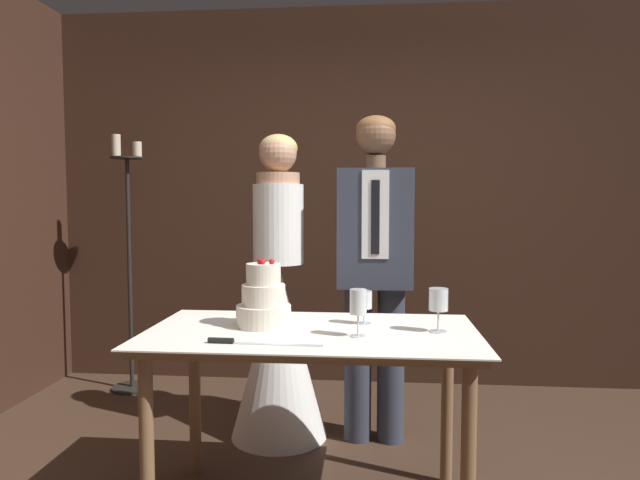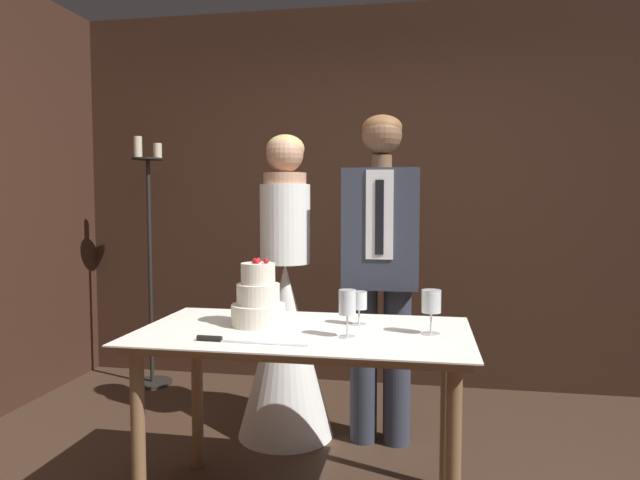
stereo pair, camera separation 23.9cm
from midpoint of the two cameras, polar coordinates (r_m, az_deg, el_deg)
wall_back at (r=4.19m, az=8.37°, el=4.24°), size 4.82×0.12×2.71m
cake_table at (r=2.45m, az=1.23°, el=-11.18°), size 1.39×0.78×0.79m
tiered_cake at (r=2.50m, az=-3.47°, el=-6.04°), size 0.24×0.24×0.29m
cake_knife at (r=2.23m, az=-5.92°, el=-9.97°), size 0.44×0.04×0.02m
wine_glass_near at (r=2.52m, az=6.68°, el=-6.22°), size 0.07×0.07×0.15m
wine_glass_middle at (r=2.28m, az=5.78°, el=-6.48°), size 0.07×0.07×0.19m
wine_glass_far at (r=2.40m, az=13.92°, el=-6.22°), size 0.08×0.08×0.18m
bride at (r=3.24m, az=-1.34°, el=-8.65°), size 0.54×0.54×1.70m
groom at (r=3.12m, az=8.31°, el=-1.97°), size 0.41×0.25×1.79m
candle_stand at (r=4.24m, az=-15.13°, el=-3.09°), size 0.28×0.28×1.79m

